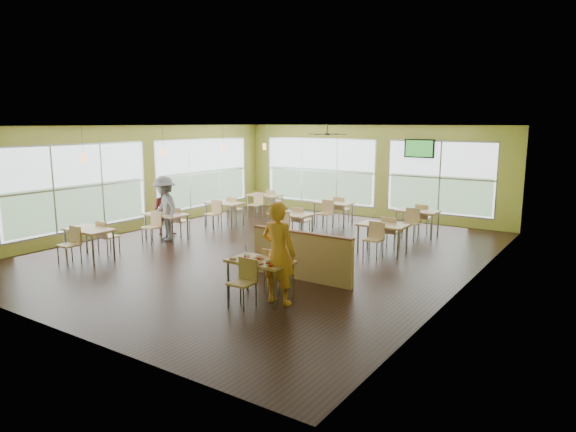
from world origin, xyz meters
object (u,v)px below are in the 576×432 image
object	(u,v)px
man_plaid	(279,253)
food_basket	(282,260)
main_table	(260,266)
half_wall_divider	(302,256)

from	to	relation	value
man_plaid	food_basket	xyz separation A→B (m)	(-0.02, 0.14, -0.17)
main_table	man_plaid	distance (m)	0.53
man_plaid	main_table	bearing A→B (deg)	-0.66
half_wall_divider	food_basket	distance (m)	1.39
half_wall_divider	man_plaid	xyz separation A→B (m)	(0.42, -1.45, 0.43)
half_wall_divider	food_basket	size ratio (longest dim) A/B	9.27
main_table	half_wall_divider	xyz separation A→B (m)	(0.00, 1.45, -0.11)
main_table	half_wall_divider	size ratio (longest dim) A/B	0.63
main_table	food_basket	world-z (taller)	main_table
man_plaid	food_basket	world-z (taller)	man_plaid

